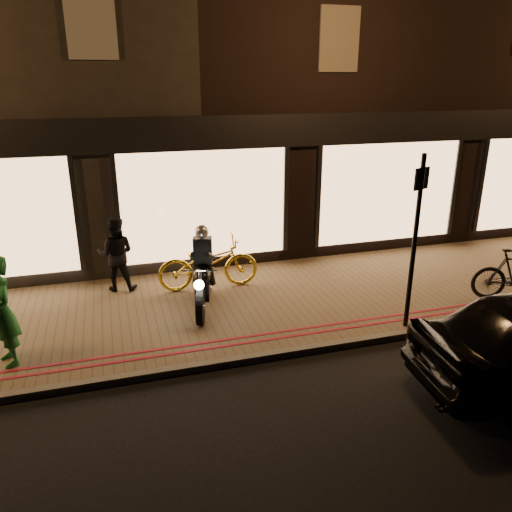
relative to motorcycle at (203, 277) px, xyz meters
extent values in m
plane|color=black|center=(0.45, -2.01, -0.73)|extent=(90.00, 90.00, 0.00)
cube|color=brown|center=(0.45, -0.01, -0.67)|extent=(50.00, 4.00, 0.12)
cube|color=#59544C|center=(0.45, -1.96, -0.67)|extent=(50.00, 0.14, 0.12)
cube|color=maroon|center=(0.45, -1.56, -0.61)|extent=(50.00, 0.06, 0.01)
cube|color=maroon|center=(0.45, -1.36, -0.61)|extent=(50.00, 0.06, 0.01)
cube|color=black|center=(6.45, 6.99, 3.52)|extent=(12.00, 10.00, 8.50)
cube|color=black|center=(0.45, 1.94, 2.42)|extent=(48.00, 0.12, 0.70)
cube|color=#FFBC7F|center=(0.45, 1.93, 0.88)|extent=(3.60, 0.06, 2.38)
cube|color=#FFBC7F|center=(4.95, 1.93, 0.88)|extent=(3.60, 0.06, 2.38)
cube|color=#3F331E|center=(-1.55, 1.94, 4.47)|extent=(0.90, 0.06, 1.30)
cube|color=#3F331E|center=(3.45, 1.94, 4.27)|extent=(0.90, 0.06, 1.30)
cylinder|color=black|center=(-0.18, -0.67, -0.29)|extent=(0.28, 0.65, 0.64)
cylinder|color=black|center=(0.16, 0.59, -0.29)|extent=(0.28, 0.65, 0.64)
cylinder|color=silver|center=(-0.18, -0.67, -0.29)|extent=(0.17, 0.17, 0.14)
cylinder|color=silver|center=(0.16, 0.59, -0.29)|extent=(0.17, 0.17, 0.14)
cube|color=black|center=(0.00, 0.01, -0.21)|extent=(0.44, 0.74, 0.30)
ellipsoid|color=black|center=(-0.03, -0.12, 0.09)|extent=(0.45, 0.57, 0.29)
cube|color=black|center=(0.08, 0.30, 0.09)|extent=(0.36, 0.59, 0.09)
cylinder|color=silver|center=(-0.14, -0.52, 0.34)|extent=(0.59, 0.19, 0.03)
cylinder|color=silver|center=(-0.17, -0.62, 0.01)|extent=(0.13, 0.33, 0.71)
sphere|color=white|center=(-0.21, -0.75, 0.17)|extent=(0.21, 0.21, 0.17)
cylinder|color=silver|center=(0.24, 0.41, -0.33)|extent=(0.21, 0.55, 0.07)
cube|color=black|center=(0.05, 0.17, 0.44)|extent=(0.39, 0.30, 0.55)
sphere|color=silver|center=(0.03, 0.12, 0.85)|extent=(0.32, 0.32, 0.26)
cylinder|color=black|center=(-0.19, -0.09, 0.47)|extent=(0.17, 0.61, 0.34)
cylinder|color=black|center=(0.12, -0.18, 0.47)|extent=(0.32, 0.59, 0.34)
cylinder|color=black|center=(-0.10, 0.17, -0.01)|extent=(0.13, 0.27, 0.46)
cylinder|color=black|center=(0.17, 0.10, -0.01)|extent=(0.25, 0.29, 0.46)
cylinder|color=black|center=(3.25, -1.76, 0.89)|extent=(0.10, 0.10, 3.00)
cube|color=black|center=(3.25, -1.76, 1.99)|extent=(0.34, 0.16, 0.35)
imported|color=yellow|center=(0.28, 0.88, -0.08)|extent=(2.07, 0.78, 1.08)
imported|color=#1B682A|center=(-3.21, -1.09, 0.23)|extent=(0.63, 0.73, 1.70)
imported|color=black|center=(-1.51, 1.35, 0.15)|extent=(0.85, 0.72, 1.52)
camera|label=1|loc=(-1.52, -8.53, 3.48)|focal=35.00mm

